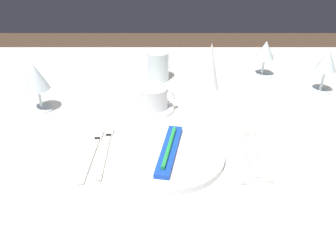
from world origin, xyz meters
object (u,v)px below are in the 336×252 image
at_px(spoon_dessert, 256,147).
at_px(wine_glass_left, 326,63).
at_px(wine_glass_right, 264,52).
at_px(coffee_cup_left, 154,97).
at_px(dinner_plate, 168,155).
at_px(spoon_soup, 244,146).
at_px(toothbrush_package, 168,150).
at_px(napkin_folded, 209,66).
at_px(fork_outer, 104,150).
at_px(fork_inner, 91,153).
at_px(dinner_knife, 234,156).
at_px(wine_glass_centre, 35,79).
at_px(drink_tumbler, 157,67).

height_order(spoon_dessert, wine_glass_left, wine_glass_left).
bearing_deg(wine_glass_right, coffee_cup_left, -146.41).
relative_size(dinner_plate, spoon_soup, 1.35).
height_order(toothbrush_package, napkin_folded, napkin_folded).
height_order(fork_outer, fork_inner, same).
xyz_separation_m(dinner_knife, coffee_cup_left, (-0.21, 0.24, 0.04)).
xyz_separation_m(dinner_plate, napkin_folded, (0.14, 0.39, 0.07)).
relative_size(fork_outer, napkin_folded, 1.38).
bearing_deg(spoon_soup, coffee_cup_left, 141.40).
xyz_separation_m(dinner_plate, toothbrush_package, (-0.00, 0.00, 0.02)).
bearing_deg(spoon_soup, napkin_folded, 100.52).
relative_size(fork_outer, spoon_dessert, 0.99).
bearing_deg(wine_glass_right, fork_outer, -137.27).
xyz_separation_m(toothbrush_package, fork_outer, (-0.16, 0.03, -0.02)).
bearing_deg(toothbrush_package, wine_glass_left, 35.94).
relative_size(fork_outer, spoon_soup, 1.09).
height_order(wine_glass_left, wine_glass_right, wine_glass_left).
height_order(wine_glass_centre, napkin_folded, napkin_folded).
relative_size(toothbrush_package, wine_glass_left, 1.45).
distance_m(fork_outer, dinner_knife, 0.33).
bearing_deg(wine_glass_right, dinner_knife, -109.53).
xyz_separation_m(fork_outer, wine_glass_centre, (-0.23, 0.21, 0.10)).
relative_size(fork_outer, wine_glass_left, 1.53).
relative_size(spoon_dessert, coffee_cup_left, 2.14).
bearing_deg(wine_glass_left, wine_glass_centre, -172.34).
relative_size(toothbrush_package, wine_glass_centre, 1.44).
bearing_deg(spoon_soup, wine_glass_right, 72.74).
bearing_deg(fork_outer, fork_inner, -156.60).
bearing_deg(wine_glass_right, wine_glass_centre, -160.95).
bearing_deg(wine_glass_right, spoon_dessert, -103.76).
relative_size(spoon_soup, wine_glass_right, 1.59).
bearing_deg(dinner_knife, toothbrush_package, -177.85).
height_order(fork_outer, spoon_soup, spoon_soup).
relative_size(dinner_plate, coffee_cup_left, 2.62).
height_order(dinner_knife, drink_tumbler, drink_tumbler).
xyz_separation_m(wine_glass_left, wine_glass_right, (-0.17, 0.13, -0.01)).
distance_m(dinner_plate, coffee_cup_left, 0.25).
bearing_deg(wine_glass_left, dinner_plate, -144.06).
bearing_deg(toothbrush_package, wine_glass_centre, 147.66).
height_order(dinner_plate, drink_tumbler, drink_tumbler).
bearing_deg(dinner_plate, drink_tumbler, 94.60).
xyz_separation_m(dinner_plate, wine_glass_left, (0.51, 0.37, 0.09)).
bearing_deg(coffee_cup_left, napkin_folded, 38.98).
bearing_deg(drink_tumbler, fork_inner, -109.51).
bearing_deg(fork_outer, spoon_soup, 2.68).
xyz_separation_m(dinner_plate, fork_inner, (-0.20, 0.02, -0.01)).
relative_size(drink_tumbler, napkin_folded, 0.63).
distance_m(fork_outer, drink_tumbler, 0.45).
bearing_deg(coffee_cup_left, fork_inner, -124.17).
bearing_deg(drink_tumbler, dinner_knife, -66.21).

